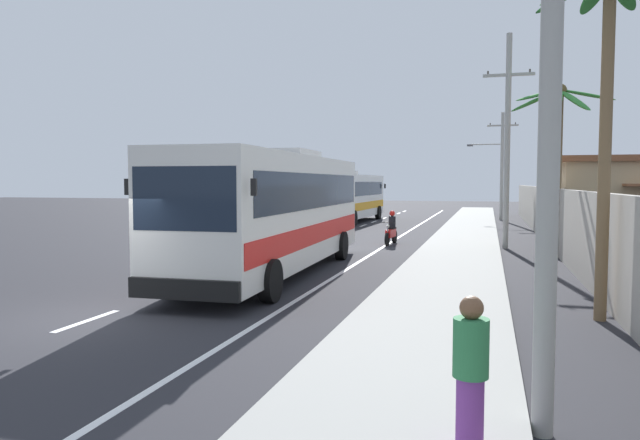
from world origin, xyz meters
The scene contains 13 objects.
ground_plane centered at (0.00, 0.00, 0.00)m, with size 160.00×160.00×0.00m, color #28282D.
sidewalk_kerb centered at (6.80, 10.00, 0.07)m, with size 3.20×90.00×0.14m, color #999993.
lane_markings centered at (2.19, 14.48, 0.00)m, with size 3.63×71.00×0.01m.
boundary_wall centered at (10.60, 14.00, 1.30)m, with size 0.24×60.00×2.60m, color #9E998E.
coach_bus_foreground centered at (1.56, 6.83, 2.04)m, with size 3.27×12.44×3.93m.
coach_bus_far_lane centered at (-1.57, 30.08, 1.90)m, with size 3.09×12.20×3.65m.
motorcycle_beside_bus centered at (3.65, 16.28, 0.64)m, with size 0.56×1.96×1.55m.
pedestrian_near_kerb centered at (7.76, -4.35, 0.96)m, with size 0.36×0.36×1.58m.
utility_pole_nearest centered at (8.53, -3.44, 4.78)m, with size 2.06×0.24×9.16m.
utility_pole_mid centered at (8.64, 16.01, 4.73)m, with size 2.11×0.24×9.12m.
utility_pole_far centered at (8.73, 35.46, 4.31)m, with size 3.67×0.24×8.01m.
palm_nearest centered at (10.15, 2.77, 5.54)m, with size 2.96×3.03×7.30m.
palm_second centered at (10.39, 13.48, 4.71)m, with size 3.70×3.67×6.55m.
Camera 1 is at (7.90, -10.33, 2.85)m, focal length 32.90 mm.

